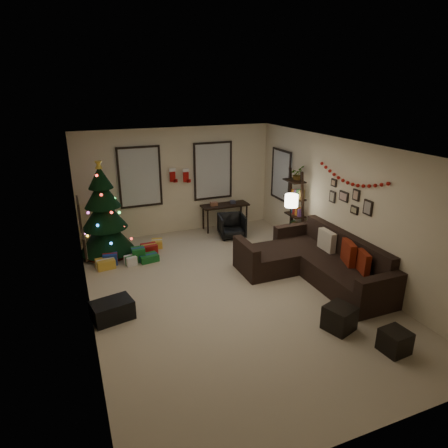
{
  "coord_description": "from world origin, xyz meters",
  "views": [
    {
      "loc": [
        -2.58,
        -6.01,
        3.73
      ],
      "look_at": [
        0.1,
        0.6,
        1.15
      ],
      "focal_mm": 31.57,
      "sensor_mm": 36.0,
      "label": 1
    }
  ],
  "objects_px": {
    "sofa": "(315,263)",
    "desk": "(225,207)",
    "desk_chair": "(232,226)",
    "bookshelf": "(296,210)",
    "christmas_tree": "(104,216)"
  },
  "relations": [
    {
      "from": "desk_chair",
      "to": "bookshelf",
      "type": "height_order",
      "value": "bookshelf"
    },
    {
      "from": "sofa",
      "to": "desk",
      "type": "height_order",
      "value": "sofa"
    },
    {
      "from": "christmas_tree",
      "to": "bookshelf",
      "type": "distance_m",
      "value": 4.39
    },
    {
      "from": "bookshelf",
      "to": "desk_chair",
      "type": "bearing_deg",
      "value": 138.3
    },
    {
      "from": "desk_chair",
      "to": "bookshelf",
      "type": "distance_m",
      "value": 1.7
    },
    {
      "from": "desk",
      "to": "christmas_tree",
      "type": "bearing_deg",
      "value": -169.48
    },
    {
      "from": "desk",
      "to": "desk_chair",
      "type": "relative_size",
      "value": 2.09
    },
    {
      "from": "christmas_tree",
      "to": "bookshelf",
      "type": "relative_size",
      "value": 1.2
    },
    {
      "from": "sofa",
      "to": "desk_chair",
      "type": "height_order",
      "value": "sofa"
    },
    {
      "from": "christmas_tree",
      "to": "desk_chair",
      "type": "xyz_separation_m",
      "value": [
        3.06,
        -0.07,
        -0.63
      ]
    },
    {
      "from": "sofa",
      "to": "desk_chair",
      "type": "relative_size",
      "value": 4.87
    },
    {
      "from": "bookshelf",
      "to": "sofa",
      "type": "bearing_deg",
      "value": -107.2
    },
    {
      "from": "desk_chair",
      "to": "christmas_tree",
      "type": "bearing_deg",
      "value": -170.8
    },
    {
      "from": "sofa",
      "to": "bookshelf",
      "type": "xyz_separation_m",
      "value": [
        0.48,
        1.55,
        0.61
      ]
    },
    {
      "from": "desk_chair",
      "to": "bookshelf",
      "type": "xyz_separation_m",
      "value": [
        1.19,
        -1.06,
        0.6
      ]
    }
  ]
}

